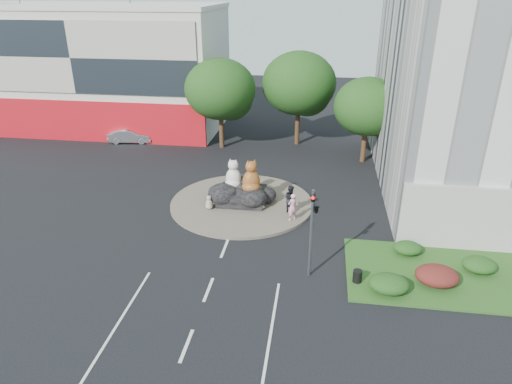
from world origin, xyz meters
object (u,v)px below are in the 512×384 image
kitten_calico (209,202)px  parked_car (131,136)px  cat_white (233,173)px  pedestrian_dark (290,199)px  cat_tabby (251,176)px  kitten_white (261,203)px  litter_bin (357,276)px  pedestrian_pink (292,207)px

kitten_calico → parked_car: size_ratio=0.23×
cat_white → pedestrian_dark: cat_white is taller
cat_tabby → kitten_white: size_ratio=2.66×
litter_bin → parked_car: bearing=135.2°
pedestrian_pink → litter_bin: bearing=81.4°
pedestrian_dark → litter_bin: pedestrian_dark is taller
cat_white → parked_car: 17.18m
cat_tabby → litter_bin: size_ratio=3.53×
cat_tabby → parked_car: bearing=116.6°
kitten_white → litter_bin: 9.65m
kitten_calico → kitten_white: size_ratio=1.12×
kitten_calico → kitten_white: 3.50m
pedestrian_dark → parked_car: 21.24m
cat_white → parked_car: cat_white is taller
pedestrian_pink → litter_bin: 7.28m
cat_white → litter_bin: cat_white is taller
cat_tabby → kitten_calico: (-2.72, -1.25, -1.57)m
cat_white → kitten_calico: size_ratio=2.16×
pedestrian_pink → parked_car: pedestrian_pink is taller
cat_white → kitten_white: bearing=-18.5°
kitten_calico → kitten_white: kitten_calico is taller
kitten_white → litter_bin: kitten_white is taller
kitten_calico → pedestrian_pink: (5.71, -0.88, 0.44)m
pedestrian_pink → litter_bin: pedestrian_pink is taller
parked_car → kitten_calico: bearing=-148.2°
cat_white → pedestrian_dark: size_ratio=1.09×
pedestrian_pink → parked_car: (-16.83, 14.34, -0.43)m
cat_white → parked_car: bearing=150.1°
kitten_calico → pedestrian_dark: 5.52m
parked_car → pedestrian_dark: bearing=-136.3°
cat_white → litter_bin: size_ratio=3.22×
cat_tabby → pedestrian_dark: 3.15m
cat_tabby → kitten_calico: size_ratio=2.37×
litter_bin → cat_tabby: bearing=129.4°
kitten_white → pedestrian_dark: (2.03, -0.23, 0.53)m
litter_bin → pedestrian_dark: bearing=119.0°
cat_white → litter_bin: (8.15, -8.80, -1.71)m
pedestrian_dark → kitten_white: bearing=34.8°
kitten_white → parked_car: parked_car is taller
pedestrian_pink → cat_white: bearing=-71.7°
kitten_white → pedestrian_dark: pedestrian_dark is taller
cat_white → parked_car: (-12.49, 11.70, -1.46)m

